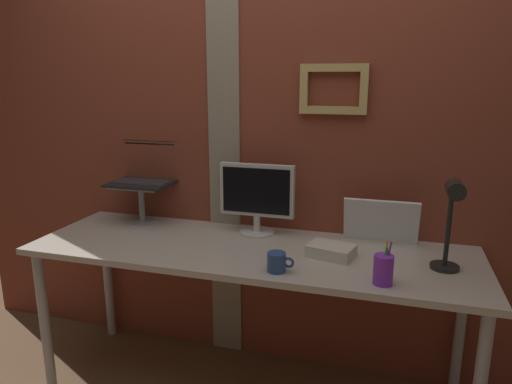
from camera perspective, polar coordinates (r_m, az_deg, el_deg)
The scene contains 10 objects.
brick_wall_back at distance 2.49m, azimuth 0.65°, elevation 6.47°, with size 3.68×0.16×2.48m.
desk at distance 2.25m, azimuth -0.74°, elevation -8.62°, with size 2.12×0.66×0.78m.
monitor at distance 2.36m, azimuth 0.10°, elevation -0.32°, with size 0.39×0.18×0.37m.
laptop_stand at distance 2.64m, azimuth -13.95°, elevation -0.61°, with size 0.28×0.22×0.22m.
laptop at distance 2.67m, azimuth -13.35°, elevation 2.48°, with size 0.34×0.30×0.23m.
whiteboard_panel at distance 2.33m, azimuth 15.10°, elevation -3.48°, with size 0.35×0.02×0.23m, color white.
desk_lamp at distance 2.02m, azimuth 22.91°, elevation -2.69°, with size 0.12×0.20×0.40m.
pen_cup at distance 1.89m, azimuth 15.40°, elevation -9.18°, with size 0.08×0.08×0.18m.
coffee_mug at distance 1.95m, azimuth 2.61°, elevation -8.61°, with size 0.11×0.08×0.08m.
paper_clutter_stack at distance 2.13m, azimuth 9.22°, elevation -7.15°, with size 0.20×0.14×0.05m, color silver.
Camera 1 is at (0.68, -2.00, 1.56)m, focal length 32.52 mm.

